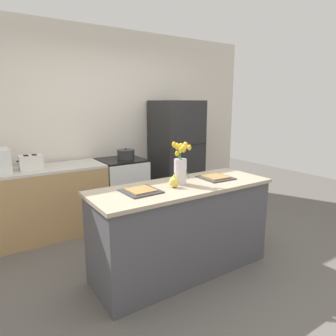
{
  "coord_description": "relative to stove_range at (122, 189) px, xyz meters",
  "views": [
    {
      "loc": [
        -1.64,
        -2.23,
        1.66
      ],
      "look_at": [
        0.0,
        0.25,
        1.01
      ],
      "focal_mm": 32.0,
      "sensor_mm": 36.0,
      "label": 1
    }
  ],
  "objects": [
    {
      "name": "plate_setting_right",
      "position": [
        0.34,
        -1.58,
        0.46
      ],
      "size": [
        0.32,
        0.32,
        0.02
      ],
      "color": "#333338",
      "rests_on": "kitchen_island"
    },
    {
      "name": "pear_figurine",
      "position": [
        -0.22,
        -1.62,
        0.51
      ],
      "size": [
        0.09,
        0.09,
        0.14
      ],
      "color": "#E5CC4C",
      "rests_on": "kitchen_island"
    },
    {
      "name": "refrigerator",
      "position": [
        0.95,
        0.0,
        0.41
      ],
      "size": [
        0.68,
        0.67,
        1.7
      ],
      "color": "black",
      "rests_on": "ground_plane"
    },
    {
      "name": "toaster",
      "position": [
        -1.18,
        -0.02,
        0.53
      ],
      "size": [
        0.28,
        0.18,
        0.17
      ],
      "color": "silver",
      "rests_on": "back_counter"
    },
    {
      "name": "back_wall",
      "position": [
        -0.1,
        0.4,
        0.91
      ],
      "size": [
        5.2,
        0.08,
        2.7
      ],
      "color": "silver",
      "rests_on": "ground_plane"
    },
    {
      "name": "stove_range",
      "position": [
        0.0,
        0.0,
        0.0
      ],
      "size": [
        0.6,
        0.61,
        0.88
      ],
      "color": "silver",
      "rests_on": "ground_plane"
    },
    {
      "name": "plate_setting_left",
      "position": [
        -0.54,
        -1.58,
        0.46
      ],
      "size": [
        0.32,
        0.32,
        0.02
      ],
      "color": "#333338",
      "rests_on": "kitchen_island"
    },
    {
      "name": "flower_vase",
      "position": [
        -0.1,
        -1.56,
        0.62
      ],
      "size": [
        0.15,
        0.17,
        0.41
      ],
      "color": "silver",
      "rests_on": "kitchen_island"
    },
    {
      "name": "kitchen_island",
      "position": [
        -0.1,
        -1.6,
        0.01
      ],
      "size": [
        1.8,
        0.66,
        0.89
      ],
      "color": "#4C4C51",
      "rests_on": "ground_plane"
    },
    {
      "name": "cooking_pot",
      "position": [
        0.07,
        -0.01,
        0.51
      ],
      "size": [
        0.25,
        0.25,
        0.15
      ],
      "color": "#2D2D2D",
      "rests_on": "stove_range"
    },
    {
      "name": "ground_plane",
      "position": [
        -0.1,
        -1.6,
        -0.44
      ],
      "size": [
        10.0,
        10.0,
        0.0
      ],
      "primitive_type": "plane",
      "color": "#59544F"
    },
    {
      "name": "back_counter",
      "position": [
        -1.16,
        0.0,
        0.0
      ],
      "size": [
        1.68,
        0.6,
        0.88
      ],
      "color": "tan",
      "rests_on": "ground_plane"
    }
  ]
}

